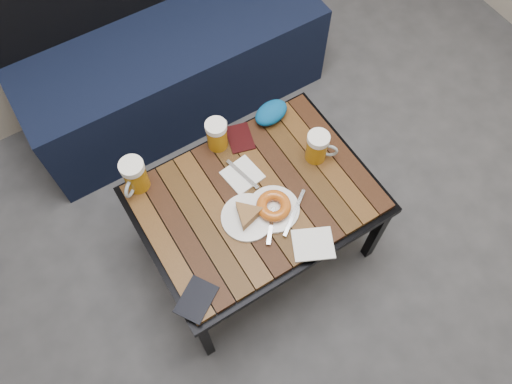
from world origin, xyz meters
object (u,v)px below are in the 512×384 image
beer_mug_left (135,176)px  knit_pouch (271,113)px  bench (171,62)px  plate_bagel (274,207)px  beer_mug_centre (217,134)px  passport_navy (196,300)px  beer_mug_right (318,147)px  passport_burgundy (240,138)px  cafe_table (256,201)px  plate_pie (247,216)px

beer_mug_left → knit_pouch: (0.56, 0.00, -0.04)m
bench → plate_bagel: size_ratio=6.16×
beer_mug_centre → passport_navy: beer_mug_centre is taller
beer_mug_right → passport_navy: size_ratio=0.96×
plate_bagel → passport_navy: plate_bagel is taller
passport_navy → knit_pouch: size_ratio=0.94×
beer_mug_left → plate_bagel: beer_mug_left is taller
beer_mug_left → plate_bagel: 0.50m
beer_mug_left → passport_burgundy: size_ratio=1.11×
plate_bagel → knit_pouch: (0.21, 0.34, 0.01)m
bench → passport_navy: bench is taller
beer_mug_centre → plate_bagel: 0.35m
cafe_table → beer_mug_left: (-0.34, 0.26, 0.11)m
beer_mug_right → plate_bagel: size_ratio=0.57×
plate_pie → plate_bagel: plate_pie is taller
beer_mug_left → beer_mug_right: (0.61, -0.24, -0.00)m
cafe_table → plate_pie: 0.11m
beer_mug_centre → plate_bagel: beer_mug_centre is taller
beer_mug_centre → passport_burgundy: size_ratio=1.02×
passport_burgundy → knit_pouch: bearing=23.1°
plate_pie → plate_bagel: 0.10m
beer_mug_right → beer_mug_left: bearing=-158.8°
plate_pie → passport_navy: size_ratio=1.36×
cafe_table → beer_mug_centre: size_ratio=6.58×
passport_navy → passport_burgundy: same height
plate_bagel → bench: bearing=86.2°
plate_bagel → beer_mug_centre: bearing=94.5°
beer_mug_right → plate_bagel: beer_mug_right is taller
beer_mug_left → passport_navy: beer_mug_left is taller
bench → passport_burgundy: 0.69m
knit_pouch → beer_mug_left: bearing=-179.8°
cafe_table → knit_pouch: knit_pouch is taller
beer_mug_centre → passport_burgundy: beer_mug_centre is taller
beer_mug_right → bench: bearing=144.4°
bench → plate_bagel: bench is taller
passport_navy → beer_mug_centre: bearing=111.1°
cafe_table → plate_pie: bearing=-140.2°
passport_burgundy → cafe_table: bearing=-92.3°
plate_bagel → passport_navy: size_ratio=1.69×
passport_navy → knit_pouch: (0.59, 0.48, 0.03)m
beer_mug_centre → knit_pouch: beer_mug_centre is taller
plate_pie → passport_burgundy: bearing=63.6°
bench → plate_pie: (-0.16, -0.96, 0.22)m
passport_navy → knit_pouch: knit_pouch is taller
beer_mug_left → plate_bagel: bearing=95.7°
knit_pouch → passport_navy: bearing=-140.9°
cafe_table → beer_mug_centre: 0.28m
cafe_table → passport_burgundy: bearing=72.1°
bench → cafe_table: (-0.09, -0.90, 0.16)m
bench → plate_pie: size_ratio=7.62×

